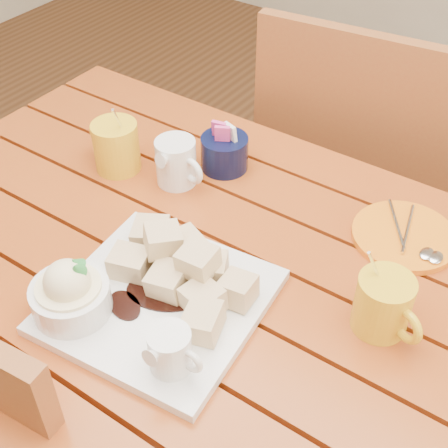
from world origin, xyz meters
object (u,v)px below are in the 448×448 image
Objects in this scene: orange_saucer at (405,236)px; coffee_mug_left at (115,145)px; table at (203,307)px; dessert_plate at (142,293)px; coffee_mug_right at (384,304)px; chair_far at (357,178)px.

coffee_mug_left is at bearing -167.44° from orange_saucer.
table is 6.95× the size of orange_saucer.
coffee_mug_right is at bearing 29.16° from dessert_plate.
coffee_mug_right is (0.57, -0.08, -0.00)m from coffee_mug_left.
table is 0.19m from dessert_plate.
chair_far is at bearing 88.62° from dessert_plate.
dessert_plate is 0.44m from orange_saucer.
chair_far reaches higher than coffee_mug_right.
coffee_mug_right is 0.77× the size of orange_saucer.
orange_saucer is 0.18× the size of chair_far.
orange_saucer is at bearing 54.49° from dessert_plate.
dessert_plate is (-0.01, -0.13, 0.14)m from table.
coffee_mug_left reaches higher than coffee_mug_right.
dessert_plate is 0.36m from coffee_mug_left.
dessert_plate is 0.33× the size of chair_far.
chair_far reaches higher than table.
coffee_mug_left is 0.65m from chair_far.
coffee_mug_left reaches higher than dessert_plate.
coffee_mug_left is 0.57m from coffee_mug_right.
chair_far is at bearing 121.28° from orange_saucer.
table is at bearing -148.29° from coffee_mug_right.
chair_far reaches higher than orange_saucer.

